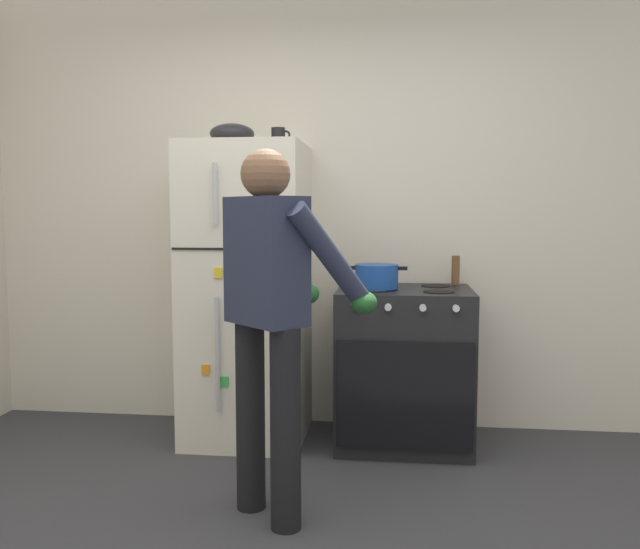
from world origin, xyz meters
TOP-DOWN VIEW (x-y plane):
  - kitchen_wall_back at (0.00, 1.95)m, footprint 6.00×0.10m
  - refrigerator at (-0.44, 1.57)m, footprint 0.68×0.72m
  - stove_range at (0.48, 1.56)m, footprint 0.76×0.67m
  - person_cook at (-0.09, 0.56)m, footprint 0.67×0.70m
  - red_pot at (0.32, 1.52)m, footprint 0.34×0.24m
  - coffee_mug at (-0.26, 1.62)m, footprint 0.11×0.08m
  - pepper_mill at (0.78, 1.77)m, footprint 0.05×0.05m
  - mixing_bowl at (-0.52, 1.57)m, footprint 0.26×0.26m

SIDE VIEW (x-z plane):
  - stove_range at x=0.48m, z-range 0.00..0.90m
  - refrigerator at x=-0.44m, z-range 0.00..1.73m
  - person_cook at x=-0.09m, z-range 0.15..1.75m
  - red_pot at x=0.32m, z-range 0.91..1.04m
  - pepper_mill at x=0.78m, z-range 0.91..1.08m
  - kitchen_wall_back at x=0.00m, z-range 0.00..2.70m
  - coffee_mug at x=-0.26m, z-range 1.73..1.82m
  - mixing_bowl at x=-0.52m, z-range 1.73..1.84m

